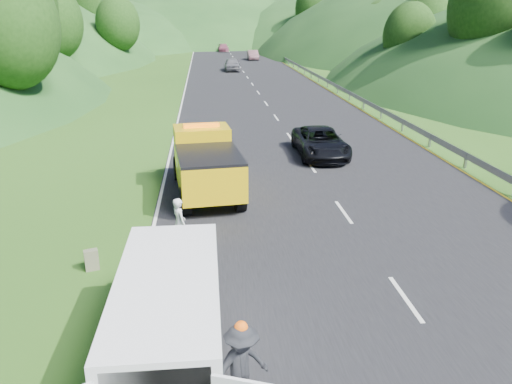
{
  "coord_description": "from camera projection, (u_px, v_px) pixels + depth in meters",
  "views": [
    {
      "loc": [
        -1.98,
        -12.75,
        6.95
      ],
      "look_at": [
        -0.38,
        2.97,
        1.3
      ],
      "focal_mm": 35.0,
      "sensor_mm": 36.0,
      "label": 1
    }
  ],
  "objects": [
    {
      "name": "ground",
      "position": [
        279.0,
        268.0,
        14.47
      ],
      "size": [
        320.0,
        320.0,
        0.0
      ],
      "primitive_type": "plane",
      "color": "#38661E",
      "rests_on": "ground"
    },
    {
      "name": "dist_car_b",
      "position": [
        253.0,
        60.0,
        80.05
      ],
      "size": [
        1.57,
        4.5,
        1.48
      ],
      "primitive_type": "imported",
      "color": "brown",
      "rests_on": "ground"
    },
    {
      "name": "tree_line_right",
      "position": [
        375.0,
        64.0,
        72.87
      ],
      "size": [
        14.0,
        140.0,
        14.0
      ],
      "primitive_type": null,
      "color": "#264D16",
      "rests_on": "ground"
    },
    {
      "name": "dist_car_c",
      "position": [
        224.0,
        52.0,
        97.41
      ],
      "size": [
        1.97,
        4.86,
        1.41
      ],
      "primitive_type": "imported",
      "color": "#854256",
      "rests_on": "ground"
    },
    {
      "name": "suitcase",
      "position": [
        92.0,
        260.0,
        14.27
      ],
      "size": [
        0.44,
        0.33,
        0.63
      ],
      "primitive_type": "cube",
      "rotation": [
        0.0,
        0.0,
        0.32
      ],
      "color": "#616149",
      "rests_on": "ground"
    },
    {
      "name": "dist_car_a",
      "position": [
        232.0,
        71.0,
        64.46
      ],
      "size": [
        1.9,
        4.71,
        1.61
      ],
      "primitive_type": "imported",
      "color": "#58575D",
      "rests_on": "ground"
    },
    {
      "name": "child",
      "position": [
        184.0,
        277.0,
        13.95
      ],
      "size": [
        0.65,
        0.61,
        1.06
      ],
      "primitive_type": "imported",
      "rotation": [
        0.0,
        0.0,
        -0.56
      ],
      "color": "tan",
      "rests_on": "ground"
    },
    {
      "name": "hills_backdrop",
      "position": [
        233.0,
        40.0,
        141.27
      ],
      "size": [
        201.0,
        288.6,
        44.0
      ],
      "primitive_type": null,
      "color": "#2D5B23",
      "rests_on": "ground"
    },
    {
      "name": "road_surface",
      "position": [
        252.0,
        84.0,
        52.23
      ],
      "size": [
        14.0,
        200.0,
        0.02
      ],
      "primitive_type": "cube",
      "color": "black",
      "rests_on": "ground"
    },
    {
      "name": "passing_suv",
      "position": [
        320.0,
        156.0,
        25.89
      ],
      "size": [
        2.43,
        5.16,
        1.43
      ],
      "primitive_type": "imported",
      "rotation": [
        0.0,
        0.0,
        -0.01
      ],
      "color": "black",
      "rests_on": "ground"
    },
    {
      "name": "woman",
      "position": [
        181.0,
        248.0,
        15.72
      ],
      "size": [
        0.67,
        0.74,
        1.64
      ],
      "primitive_type": "imported",
      "rotation": [
        0.0,
        0.0,
        2.06
      ],
      "color": "silver",
      "rests_on": "ground"
    },
    {
      "name": "tree_line_left",
      "position": [
        80.0,
        67.0,
        68.87
      ],
      "size": [
        14.0,
        140.0,
        14.0
      ],
      "primitive_type": null,
      "color": "#264D16",
      "rests_on": "ground"
    },
    {
      "name": "guardrail",
      "position": [
        299.0,
        71.0,
        64.63
      ],
      "size": [
        0.06,
        140.0,
        1.52
      ],
      "primitive_type": "cube",
      "color": "gray",
      "rests_on": "ground"
    },
    {
      "name": "tow_truck",
      "position": [
        206.0,
        163.0,
        20.06
      ],
      "size": [
        2.94,
        6.43,
        2.67
      ],
      "rotation": [
        0.0,
        0.0,
        0.11
      ],
      "color": "black",
      "rests_on": "ground"
    },
    {
      "name": "white_van",
      "position": [
        170.0,
        315.0,
        10.03
      ],
      "size": [
        3.39,
        6.17,
        2.19
      ],
      "rotation": [
        0.0,
        0.0,
        -0.0
      ],
      "color": "black",
      "rests_on": "ground"
    }
  ]
}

